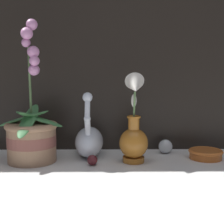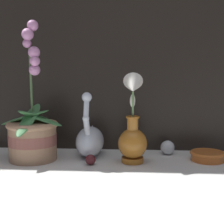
{
  "view_description": "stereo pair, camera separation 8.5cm",
  "coord_description": "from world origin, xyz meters",
  "px_view_note": "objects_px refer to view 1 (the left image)",
  "views": [
    {
      "loc": [
        -0.03,
        -0.94,
        0.3
      ],
      "look_at": [
        -0.02,
        0.13,
        0.16
      ],
      "focal_mm": 50.0,
      "sensor_mm": 36.0,
      "label": 1
    },
    {
      "loc": [
        0.05,
        -0.94,
        0.3
      ],
      "look_at": [
        -0.02,
        0.13,
        0.16
      ],
      "focal_mm": 50.0,
      "sensor_mm": 36.0,
      "label": 2
    }
  ],
  "objects_px": {
    "swan_figurine": "(89,140)",
    "glass_sphere": "(165,146)",
    "amber_dish": "(206,153)",
    "blue_vase": "(134,133)",
    "orchid_potted_plant": "(32,134)"
  },
  "relations": [
    {
      "from": "amber_dish",
      "to": "glass_sphere",
      "type": "bearing_deg",
      "value": 149.47
    },
    {
      "from": "orchid_potted_plant",
      "to": "glass_sphere",
      "type": "relative_size",
      "value": 9.08
    },
    {
      "from": "swan_figurine",
      "to": "glass_sphere",
      "type": "relative_size",
      "value": 4.53
    },
    {
      "from": "swan_figurine",
      "to": "amber_dish",
      "type": "bearing_deg",
      "value": -5.22
    },
    {
      "from": "blue_vase",
      "to": "glass_sphere",
      "type": "height_order",
      "value": "blue_vase"
    },
    {
      "from": "blue_vase",
      "to": "glass_sphere",
      "type": "relative_size",
      "value": 5.78
    },
    {
      "from": "orchid_potted_plant",
      "to": "swan_figurine",
      "type": "distance_m",
      "value": 0.2
    },
    {
      "from": "swan_figurine",
      "to": "blue_vase",
      "type": "relative_size",
      "value": 0.78
    },
    {
      "from": "swan_figurine",
      "to": "orchid_potted_plant",
      "type": "bearing_deg",
      "value": -161.38
    },
    {
      "from": "swan_figurine",
      "to": "amber_dish",
      "type": "relative_size",
      "value": 1.99
    },
    {
      "from": "amber_dish",
      "to": "swan_figurine",
      "type": "bearing_deg",
      "value": 174.78
    },
    {
      "from": "blue_vase",
      "to": "amber_dish",
      "type": "relative_size",
      "value": 2.54
    },
    {
      "from": "swan_figurine",
      "to": "glass_sphere",
      "type": "xyz_separation_m",
      "value": [
        0.28,
        0.04,
        -0.03
      ]
    },
    {
      "from": "glass_sphere",
      "to": "amber_dish",
      "type": "bearing_deg",
      "value": -30.53
    },
    {
      "from": "amber_dish",
      "to": "blue_vase",
      "type": "bearing_deg",
      "value": -169.93
    }
  ]
}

